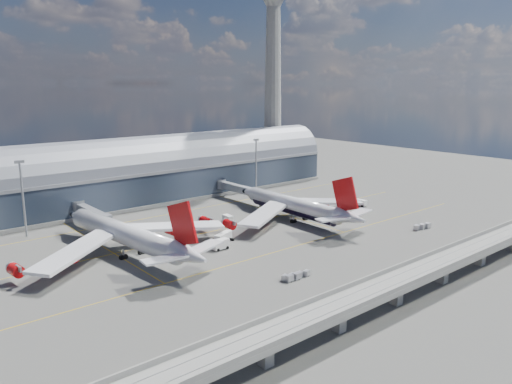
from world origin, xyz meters
TOP-DOWN VIEW (x-y plane):
  - ground at (0.00, 0.00)m, footprint 500.00×500.00m
  - taxi_lines at (0.00, 22.11)m, footprint 200.00×80.12m
  - terminal at (0.00, 77.99)m, footprint 200.00×30.00m
  - control_tower at (85.00, 83.00)m, footprint 19.00×19.00m
  - guideway at (-0.00, -55.00)m, footprint 220.00×8.50m
  - floodlight_mast_left at (-50.00, 55.00)m, footprint 3.00×0.70m
  - floodlight_mast_right at (50.00, 55.00)m, footprint 3.00×0.70m
  - airliner_left at (-31.99, 15.79)m, footprint 66.85×70.29m
  - airliner_right at (33.23, 12.05)m, footprint 61.79×64.57m
  - jet_bridge_left at (-28.74, 53.12)m, footprint 4.40×28.00m
  - jet_bridge_right at (36.77, 51.18)m, footprint 4.40×32.00m
  - service_truck_1 at (-8.20, 2.71)m, footprint 5.47×2.79m
  - service_truck_2 at (-2.69, 8.67)m, footprint 7.94×5.01m
  - service_truck_3 at (69.33, 10.45)m, footprint 2.55×5.64m
  - service_truck_4 at (11.86, 25.70)m, footprint 2.73×4.85m
  - service_truck_5 at (-22.41, 24.34)m, footprint 6.95×5.38m
  - cargo_train_0 at (-8.41, -29.50)m, footprint 5.09×1.92m
  - cargo_train_1 at (-6.82, -28.91)m, footprint 8.87×3.08m
  - cargo_train_2 at (58.76, -25.08)m, footprint 8.02×2.90m

SIDE VIEW (x-z plane):
  - ground at x=0.00m, z-range 0.00..0.00m
  - taxi_lines at x=0.00m, z-range 0.00..0.01m
  - cargo_train_1 at x=-6.82m, z-range 0.03..1.49m
  - cargo_train_0 at x=-8.41m, z-range 0.04..1.74m
  - cargo_train_2 at x=58.76m, z-range 0.04..1.80m
  - service_truck_4 at x=11.86m, z-range 0.01..2.71m
  - service_truck_3 at x=69.33m, z-range 0.03..2.70m
  - service_truck_2 at x=-2.69m, z-range 0.06..2.84m
  - service_truck_1 at x=-8.20m, z-range 0.01..3.16m
  - service_truck_5 at x=-22.41m, z-range 0.04..3.20m
  - jet_bridge_left at x=-28.74m, z-range 1.55..8.80m
  - jet_bridge_right at x=36.77m, z-range 1.56..8.81m
  - guideway at x=0.00m, z-range 1.69..8.89m
  - airliner_right at x=33.23m, z-range -4.94..15.58m
  - airliner_left at x=-31.99m, z-range -4.59..16.82m
  - terminal at x=0.00m, z-range -2.66..25.34m
  - floodlight_mast_left at x=-50.00m, z-range 0.78..26.48m
  - floodlight_mast_right at x=50.00m, z-range 0.78..26.48m
  - control_tower at x=85.00m, z-range 0.14..103.14m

